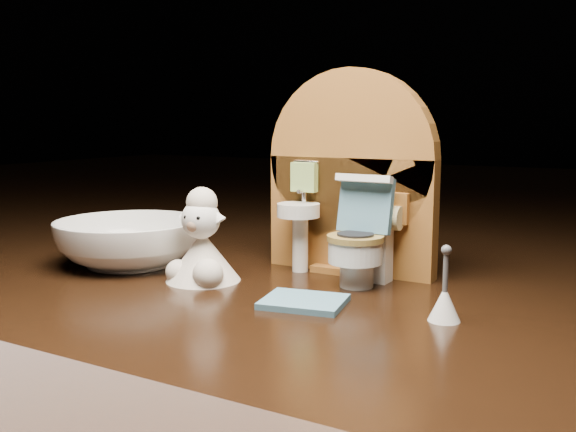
% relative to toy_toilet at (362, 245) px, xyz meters
% --- Properties ---
extents(backdrop_panel, '(0.13, 0.05, 0.15)m').
position_rel_toy_toilet_xyz_m(backdrop_panel, '(-0.02, 0.03, 0.04)').
color(backdrop_panel, '#9C5F26').
rests_on(backdrop_panel, ground).
extents(toy_toilet, '(0.04, 0.05, 0.08)m').
position_rel_toy_toilet_xyz_m(toy_toilet, '(0.00, 0.00, 0.00)').
color(toy_toilet, white).
rests_on(toy_toilet, ground).
extents(bath_mat, '(0.06, 0.05, 0.00)m').
position_rel_toy_toilet_xyz_m(bath_mat, '(-0.01, -0.06, -0.03)').
color(bath_mat, teal).
rests_on(bath_mat, ground).
extents(toilet_brush, '(0.02, 0.02, 0.04)m').
position_rel_toy_toilet_xyz_m(toilet_brush, '(0.07, -0.05, -0.02)').
color(toilet_brush, white).
rests_on(toilet_brush, ground).
extents(plush_lamb, '(0.05, 0.05, 0.07)m').
position_rel_toy_toilet_xyz_m(plush_lamb, '(-0.10, -0.05, -0.00)').
color(plush_lamb, beige).
rests_on(plush_lamb, ground).
extents(ceramic_bowl, '(0.13, 0.13, 0.04)m').
position_rel_toy_toilet_xyz_m(ceramic_bowl, '(-0.18, -0.04, -0.01)').
color(ceramic_bowl, white).
rests_on(ceramic_bowl, ground).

